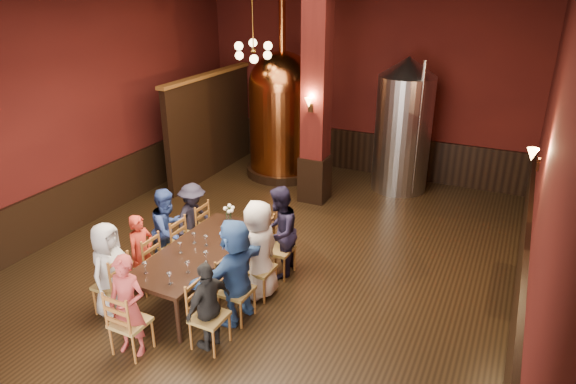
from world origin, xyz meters
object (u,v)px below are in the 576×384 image
at_px(rose_vase, 229,211).
at_px(person_2, 169,230).
at_px(person_1, 142,253).
at_px(copper_kettle, 283,113).
at_px(steel_vessel, 403,125).
at_px(person_0, 109,269).
at_px(dining_table, 200,253).

bearing_deg(rose_vase, person_2, -141.85).
bearing_deg(rose_vase, person_1, -122.01).
distance_m(person_2, copper_kettle, 4.94).
height_order(person_1, steel_vessel, steel_vessel).
bearing_deg(copper_kettle, rose_vase, -76.05).
xyz_separation_m(person_0, copper_kettle, (-0.24, 6.19, 0.83)).
relative_size(person_2, copper_kettle, 0.34).
distance_m(copper_kettle, rose_vase, 4.41).
relative_size(person_2, steel_vessel, 0.48).
bearing_deg(rose_vase, steel_vessel, 68.44).
relative_size(person_0, person_2, 0.98).
xyz_separation_m(person_0, person_2, (0.03, 1.33, 0.01)).
distance_m(person_0, copper_kettle, 6.25).
bearing_deg(person_0, copper_kettle, -5.01).
height_order(person_0, rose_vase, person_0).
relative_size(person_1, person_2, 0.87).
xyz_separation_m(person_0, person_1, (0.01, 0.67, -0.08)).
height_order(person_2, copper_kettle, copper_kettle).
xyz_separation_m(copper_kettle, steel_vessel, (2.84, 0.28, -0.04)).
relative_size(dining_table, copper_kettle, 0.57).
distance_m(person_2, rose_vase, 1.02).
relative_size(dining_table, steel_vessel, 0.81).
xyz_separation_m(dining_table, person_0, (-0.87, -0.98, 0.03)).
relative_size(person_0, person_1, 1.13).
bearing_deg(person_1, person_0, -174.46).
height_order(person_1, copper_kettle, copper_kettle).
xyz_separation_m(dining_table, person_1, (-0.86, -0.31, -0.05)).
distance_m(dining_table, person_0, 1.31).
bearing_deg(steel_vessel, person_1, -114.02).
height_order(person_0, person_1, person_0).
xyz_separation_m(steel_vessel, rose_vase, (-1.79, -4.53, -0.54)).
relative_size(dining_table, rose_vase, 7.38).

